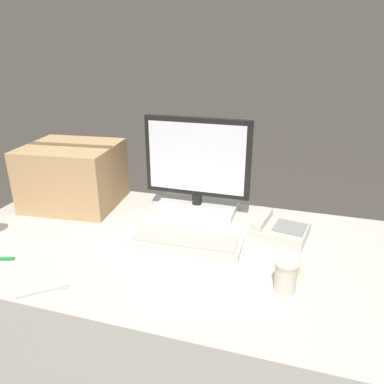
{
  "coord_description": "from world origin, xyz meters",
  "views": [
    {
      "loc": [
        0.39,
        -1.15,
        1.46
      ],
      "look_at": [
        -0.01,
        0.17,
        0.9
      ],
      "focal_mm": 35.0,
      "sensor_mm": 36.0,
      "label": 1
    }
  ],
  "objects": [
    {
      "name": "paper_cup_right",
      "position": [
        0.38,
        -0.16,
        0.8
      ],
      "size": [
        0.07,
        0.07,
        0.1
      ],
      "color": "beige",
      "rests_on": "office_desk"
    },
    {
      "name": "sticky_note_pad",
      "position": [
        0.39,
        -0.03,
        0.76
      ],
      "size": [
        0.07,
        0.07,
        0.01
      ],
      "color": "gold",
      "rests_on": "office_desk"
    },
    {
      "name": "keyboard",
      "position": [
        0.01,
        0.02,
        0.77
      ],
      "size": [
        0.42,
        0.18,
        0.03
      ],
      "rotation": [
        0.0,
        0.0,
        0.04
      ],
      "color": "beige",
      "rests_on": "office_desk"
    },
    {
      "name": "desk_phone",
      "position": [
        0.33,
        0.18,
        0.78
      ],
      "size": [
        0.23,
        0.21,
        0.08
      ],
      "rotation": [
        0.0,
        0.0,
        -0.16
      ],
      "color": "beige",
      "rests_on": "office_desk"
    },
    {
      "name": "office_desk",
      "position": [
        0.0,
        0.0,
        0.38
      ],
      "size": [
        1.8,
        0.9,
        0.75
      ],
      "color": "beige",
      "rests_on": "ground_plane"
    },
    {
      "name": "monitor",
      "position": [
        -0.04,
        0.32,
        0.93
      ],
      "size": [
        0.46,
        0.21,
        0.42
      ],
      "color": "white",
      "rests_on": "office_desk"
    },
    {
      "name": "spoon",
      "position": [
        -0.3,
        -0.37,
        0.76
      ],
      "size": [
        0.13,
        0.11,
        0.0
      ],
      "rotation": [
        0.0,
        0.0,
        0.7
      ],
      "color": "#B2B2B7",
      "rests_on": "office_desk"
    },
    {
      "name": "cardboard_box",
      "position": [
        -0.6,
        0.23,
        0.89
      ],
      "size": [
        0.43,
        0.39,
        0.28
      ],
      "rotation": [
        0.0,
        0.0,
        0.1
      ],
      "color": "tan",
      "rests_on": "office_desk"
    }
  ]
}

